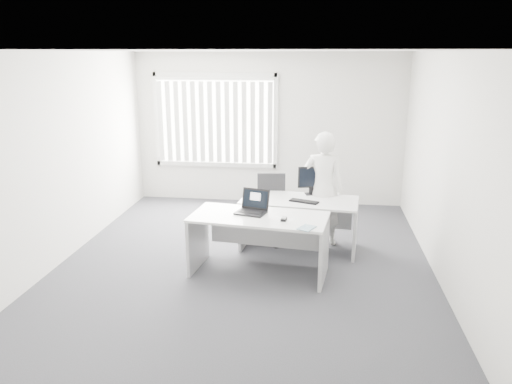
# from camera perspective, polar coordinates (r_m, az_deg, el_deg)

# --- Properties ---
(ground) EXTENTS (6.00, 6.00, 0.00)m
(ground) POSITION_cam_1_polar(r_m,az_deg,el_deg) (6.87, -1.30, -8.19)
(ground) COLOR #47474D
(ground) RESTS_ON ground
(wall_back) EXTENTS (5.00, 0.02, 2.80)m
(wall_back) POSITION_cam_1_polar(r_m,az_deg,el_deg) (9.36, 1.42, 7.20)
(wall_back) COLOR silver
(wall_back) RESTS_ON ground
(wall_front) EXTENTS (5.00, 0.02, 2.80)m
(wall_front) POSITION_cam_1_polar(r_m,az_deg,el_deg) (3.63, -8.60, -6.91)
(wall_front) COLOR silver
(wall_front) RESTS_ON ground
(wall_left) EXTENTS (0.02, 6.00, 2.80)m
(wall_left) POSITION_cam_1_polar(r_m,az_deg,el_deg) (7.24, -21.36, 3.60)
(wall_left) COLOR silver
(wall_left) RESTS_ON ground
(wall_right) EXTENTS (0.02, 6.00, 2.80)m
(wall_right) POSITION_cam_1_polar(r_m,az_deg,el_deg) (6.55, 20.82, 2.47)
(wall_right) COLOR silver
(wall_right) RESTS_ON ground
(ceiling) EXTENTS (5.00, 6.00, 0.02)m
(ceiling) POSITION_cam_1_polar(r_m,az_deg,el_deg) (6.29, -1.46, 15.84)
(ceiling) COLOR white
(ceiling) RESTS_ON wall_back
(window) EXTENTS (2.32, 0.06, 1.76)m
(window) POSITION_cam_1_polar(r_m,az_deg,el_deg) (9.46, -4.69, 8.15)
(window) COLOR silver
(window) RESTS_ON wall_back
(blinds) EXTENTS (2.20, 0.10, 1.50)m
(blinds) POSITION_cam_1_polar(r_m,az_deg,el_deg) (9.41, -4.77, 7.92)
(blinds) COLOR silver
(blinds) RESTS_ON wall_back
(desk_near) EXTENTS (1.81, 1.01, 0.78)m
(desk_near) POSITION_cam_1_polar(r_m,az_deg,el_deg) (6.39, 0.34, -4.60)
(desk_near) COLOR silver
(desk_near) RESTS_ON ground
(desk_far) EXTENTS (1.72, 0.93, 0.75)m
(desk_far) POSITION_cam_1_polar(r_m,az_deg,el_deg) (7.23, 4.96, -2.43)
(desk_far) COLOR silver
(desk_far) RESTS_ON ground
(office_chair) EXTENTS (0.61, 0.61, 1.02)m
(office_chair) POSITION_cam_1_polar(r_m,az_deg,el_deg) (7.60, 1.69, -3.26)
(office_chair) COLOR black
(office_chair) RESTS_ON ground
(person) EXTENTS (0.66, 0.46, 1.70)m
(person) POSITION_cam_1_polar(r_m,az_deg,el_deg) (7.41, 7.67, 0.41)
(person) COLOR silver
(person) RESTS_ON ground
(laptop) EXTENTS (0.45, 0.42, 0.29)m
(laptop) POSITION_cam_1_polar(r_m,az_deg,el_deg) (6.36, -0.62, -1.24)
(laptop) COLOR black
(laptop) RESTS_ON desk_near
(paper_sheet) EXTENTS (0.31, 0.26, 0.00)m
(paper_sheet) POSITION_cam_1_polar(r_m,az_deg,el_deg) (6.19, 2.95, -3.17)
(paper_sheet) COLOR white
(paper_sheet) RESTS_ON desk_near
(mouse) EXTENTS (0.08, 0.12, 0.05)m
(mouse) POSITION_cam_1_polar(r_m,az_deg,el_deg) (6.15, 3.20, -3.07)
(mouse) COLOR #ACACAE
(mouse) RESTS_ON paper_sheet
(booklet) EXTENTS (0.24, 0.26, 0.01)m
(booklet) POSITION_cam_1_polar(r_m,az_deg,el_deg) (5.91, 5.80, -4.10)
(booklet) COLOR silver
(booklet) RESTS_ON desk_near
(keyboard) EXTENTS (0.43, 0.27, 0.02)m
(keyboard) POSITION_cam_1_polar(r_m,az_deg,el_deg) (7.04, 5.50, -1.08)
(keyboard) COLOR black
(keyboard) RESTS_ON desk_far
(monitor) EXTENTS (0.44, 0.22, 0.42)m
(monitor) POSITION_cam_1_polar(r_m,az_deg,el_deg) (7.38, 6.42, 1.31)
(monitor) COLOR black
(monitor) RESTS_ON desk_far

